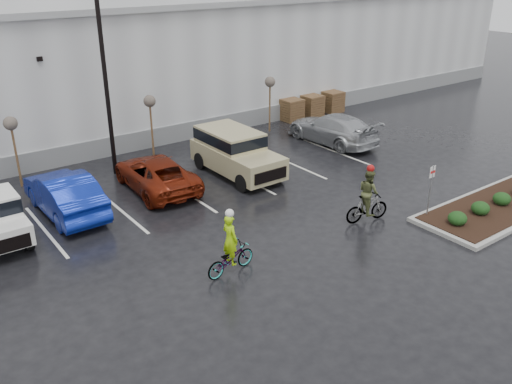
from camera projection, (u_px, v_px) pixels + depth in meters
ground at (362, 249)px, 18.94m from camera, size 120.00×120.00×0.00m
warehouse at (105, 57)px, 33.68m from camera, size 60.50×15.50×7.20m
wooded_ridge at (11, 31)px, 50.87m from camera, size 80.00×25.00×6.00m
lamppost at (102, 51)px, 23.32m from camera, size 0.50×1.00×9.22m
sapling_west at (11, 127)px, 23.05m from camera, size 0.60×0.60×3.20m
sapling_mid at (150, 105)px, 26.60m from camera, size 0.60×0.60×3.20m
sapling_east at (270, 85)px, 30.71m from camera, size 0.60×0.60×3.20m
pallet_stack_a at (291, 110)px, 33.63m from camera, size 1.20×1.20×1.35m
pallet_stack_b at (312, 106)px, 34.56m from camera, size 1.20×1.20×1.35m
pallet_stack_c at (332, 102)px, 35.54m from camera, size 1.20×1.20×1.35m
curb_island at (500, 206)px, 22.00m from camera, size 8.00×3.00×0.15m
mulch_bed at (501, 204)px, 21.97m from camera, size 7.60×2.60×0.04m
shrub_a at (457, 218)px, 20.23m from camera, size 0.70×0.70×0.52m
shrub_b at (480, 208)px, 21.05m from camera, size 0.70×0.70×0.52m
shrub_c at (502, 199)px, 21.87m from camera, size 0.70×0.70×0.52m
fire_lane_sign at (431, 185)px, 20.61m from camera, size 0.30×0.05×2.20m
car_blue at (64, 194)px, 21.29m from camera, size 1.89×5.14×1.68m
car_red at (156, 174)px, 23.57m from camera, size 2.72×5.32×1.44m
suv_tan at (237, 154)px, 25.02m from camera, size 2.20×5.10×2.06m
car_far_silver at (332, 129)px, 29.50m from camera, size 2.48×5.62×1.60m
cyclist_hivis at (230, 253)px, 17.27m from camera, size 1.92×0.85×2.26m
cyclist_olive at (368, 201)px, 20.62m from camera, size 1.86×0.94×2.32m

